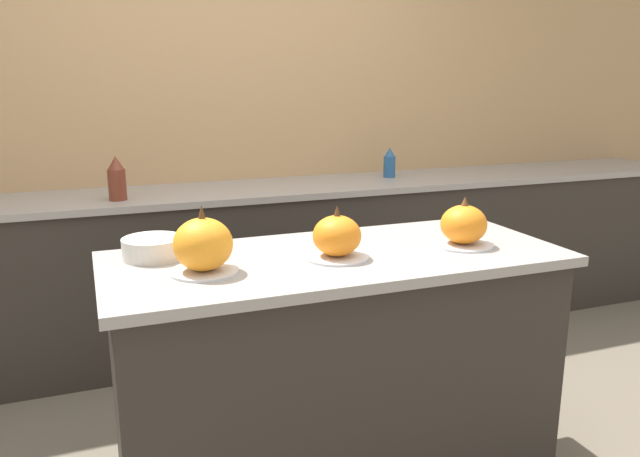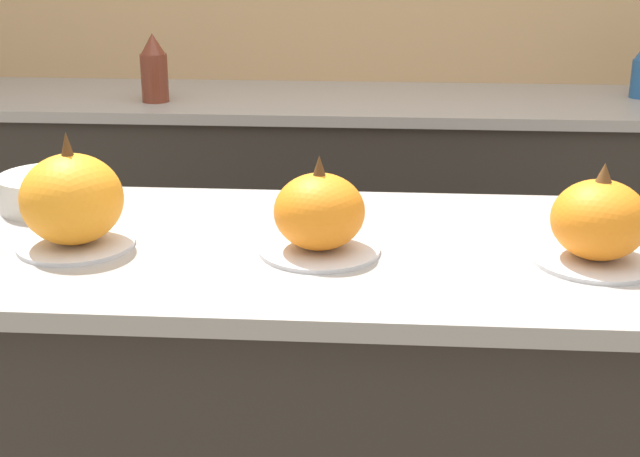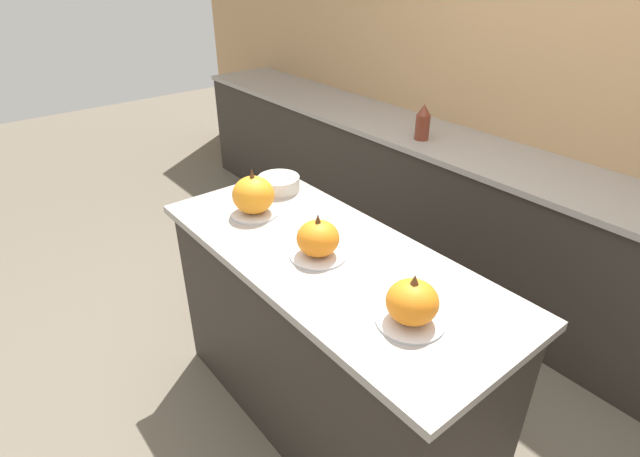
% 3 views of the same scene
% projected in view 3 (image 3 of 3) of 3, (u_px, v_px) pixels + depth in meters
% --- Properties ---
extents(ground_plane, '(12.00, 12.00, 0.00)m').
position_uv_depth(ground_plane, '(327.00, 413.00, 2.40)').
color(ground_plane, '#665B4C').
extents(wall_back, '(8.00, 0.06, 2.50)m').
position_uv_depth(wall_back, '(572.00, 94.00, 2.72)').
color(wall_back, tan).
rests_on(wall_back, ground_plane).
extents(kitchen_island, '(1.59, 0.67, 0.91)m').
position_uv_depth(kitchen_island, '(328.00, 341.00, 2.17)').
color(kitchen_island, '#2D2823').
rests_on(kitchen_island, ground_plane).
extents(back_counter, '(6.00, 0.60, 0.91)m').
position_uv_depth(back_counter, '(510.00, 238.00, 2.93)').
color(back_counter, '#2D2823').
rests_on(back_counter, ground_plane).
extents(pumpkin_cake_left, '(0.22, 0.22, 0.22)m').
position_uv_depth(pumpkin_cake_left, '(253.00, 196.00, 2.19)').
color(pumpkin_cake_left, silver).
rests_on(pumpkin_cake_left, kitchen_island).
extents(pumpkin_cake_center, '(0.22, 0.22, 0.18)m').
position_uv_depth(pumpkin_cake_center, '(318.00, 240.00, 1.90)').
color(pumpkin_cake_center, silver).
rests_on(pumpkin_cake_center, kitchen_island).
extents(pumpkin_cake_right, '(0.22, 0.22, 0.18)m').
position_uv_depth(pumpkin_cake_right, '(412.00, 303.00, 1.56)').
color(pumpkin_cake_right, silver).
rests_on(pumpkin_cake_right, kitchen_island).
extents(bottle_tall, '(0.09, 0.09, 0.22)m').
position_uv_depth(bottle_tall, '(423.00, 123.00, 3.03)').
color(bottle_tall, maroon).
rests_on(bottle_tall, back_counter).
extents(mixing_bowl, '(0.20, 0.20, 0.07)m').
position_uv_depth(mixing_bowl, '(279.00, 184.00, 2.43)').
color(mixing_bowl, beige).
rests_on(mixing_bowl, kitchen_island).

